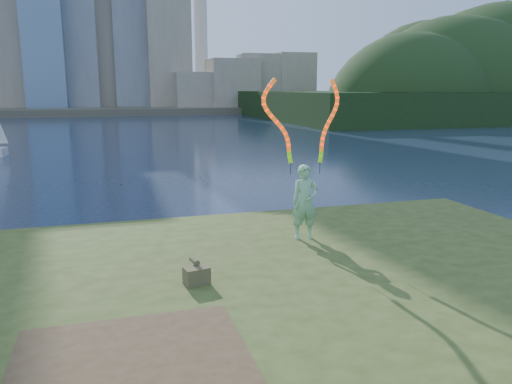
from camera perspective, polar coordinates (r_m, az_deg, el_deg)
name	(u,v)px	position (r m, az deg, el deg)	size (l,w,h in m)	color
ground	(234,305)	(10.72, -2.49, -12.81)	(320.00, 320.00, 0.00)	#17233B
grassy_knoll	(268,343)	(8.59, 1.35, -16.87)	(20.00, 18.00, 0.80)	#364418
dirt_patch	(132,366)	(7.26, -13.99, -18.77)	(3.20, 3.00, 0.02)	#47331E
far_shore	(120,108)	(104.57, -15.31, 9.23)	(320.00, 40.00, 1.20)	#4B4637
wooded_hill	(494,115)	(93.11, 25.56, 7.97)	(78.00, 50.00, 63.00)	black
woman_with_ribbons	(305,183)	(12.21, 5.65, 1.01)	(2.13, 0.52, 4.20)	#187B2B
canvas_bag	(196,275)	(9.68, -6.82, -9.35)	(0.52, 0.59, 0.44)	#4B492A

